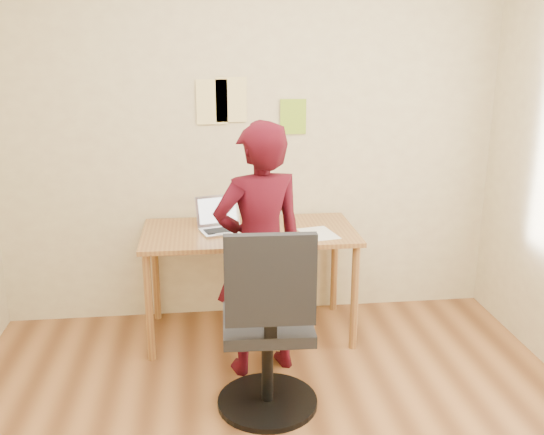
{
  "coord_description": "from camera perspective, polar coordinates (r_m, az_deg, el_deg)",
  "views": [
    {
      "loc": [
        -0.34,
        -2.42,
        1.94
      ],
      "look_at": [
        0.06,
        0.95,
        0.95
      ],
      "focal_mm": 40.0,
      "sensor_mm": 36.0,
      "label": 1
    }
  ],
  "objects": [
    {
      "name": "laptop",
      "position": [
        4.01,
        -4.8,
        -0.47
      ],
      "size": [
        0.35,
        0.33,
        0.21
      ],
      "rotation": [
        0.0,
        0.0,
        0.27
      ],
      "color": "silver",
      "rests_on": "desk"
    },
    {
      "name": "phone",
      "position": [
        3.81,
        0.08,
        -2.03
      ],
      "size": [
        0.08,
        0.12,
        0.01
      ],
      "rotation": [
        0.0,
        0.0,
        0.24
      ],
      "color": "black",
      "rests_on": "desk"
    },
    {
      "name": "room",
      "position": [
        2.51,
        1.23,
        2.66
      ],
      "size": [
        3.58,
        3.58,
        2.78
      ],
      "color": "brown",
      "rests_on": "ground"
    },
    {
      "name": "desk",
      "position": [
        4.02,
        -2.14,
        -2.4
      ],
      "size": [
        1.4,
        0.7,
        0.74
      ],
      "color": "olive",
      "rests_on": "ground"
    },
    {
      "name": "wall_note_right",
      "position": [
        4.24,
        2.0,
        9.46
      ],
      "size": [
        0.18,
        0.0,
        0.24
      ],
      "primitive_type": "cube",
      "color": "#8FC02B",
      "rests_on": "room"
    },
    {
      "name": "person",
      "position": [
        3.54,
        -1.17,
        -3.14
      ],
      "size": [
        0.64,
        0.5,
        1.53
      ],
      "primitive_type": "imported",
      "rotation": [
        0.0,
        0.0,
        3.42
      ],
      "color": "#3E0812",
      "rests_on": "ground"
    },
    {
      "name": "wall_note_left",
      "position": [
        4.18,
        -5.67,
        10.76
      ],
      "size": [
        0.21,
        0.0,
        0.3
      ],
      "primitive_type": "cube",
      "color": "#FFE898",
      "rests_on": "room"
    },
    {
      "name": "office_chair",
      "position": [
        3.23,
        -0.36,
        -11.07
      ],
      "size": [
        0.55,
        0.55,
        1.07
      ],
      "rotation": [
        0.0,
        0.0,
        -0.04
      ],
      "color": "black",
      "rests_on": "ground"
    },
    {
      "name": "wall_note_mid",
      "position": [
        4.18,
        -3.86,
        11.01
      ],
      "size": [
        0.21,
        0.0,
        0.3
      ],
      "primitive_type": "cube",
      "color": "#FFE898",
      "rests_on": "room"
    },
    {
      "name": "paper_sheet",
      "position": [
        3.94,
        4.39,
        -1.51
      ],
      "size": [
        0.26,
        0.32,
        0.0
      ],
      "primitive_type": "cube",
      "rotation": [
        0.0,
        0.0,
        0.2
      ],
      "color": "white",
      "rests_on": "desk"
    }
  ]
}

